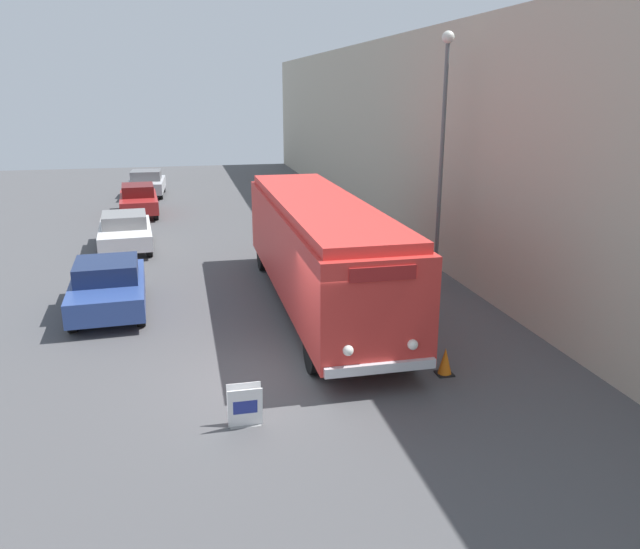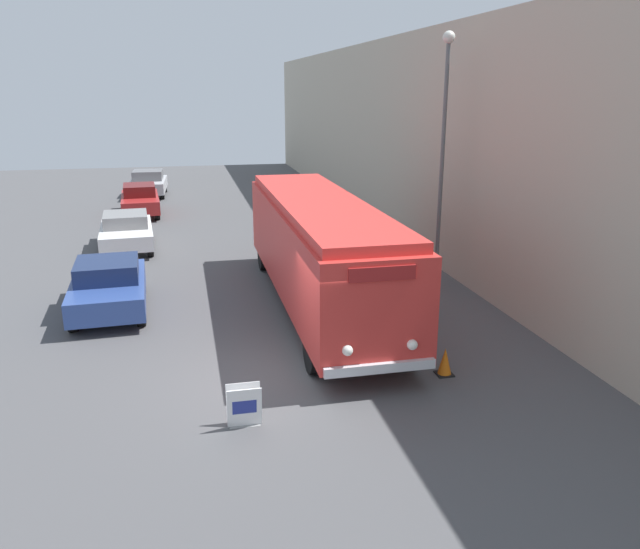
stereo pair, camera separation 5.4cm
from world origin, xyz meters
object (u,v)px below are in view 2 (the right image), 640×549
object	(u,v)px
streetlamp	(444,131)
traffic_cone	(445,362)
parked_car_near	(109,286)
parked_car_mid	(126,231)
vintage_bus	(319,247)
parked_car_distant	(148,183)
sign_board	(244,407)
parked_car_far	(140,200)

from	to	relation	value
streetlamp	traffic_cone	bearing A→B (deg)	-110.83
parked_car_near	parked_car_mid	distance (m)	7.36
vintage_bus	parked_car_distant	bearing A→B (deg)	104.79
traffic_cone	vintage_bus	bearing A→B (deg)	109.15
vintage_bus	sign_board	size ratio (longest dim) A/B	14.05
parked_car_mid	parked_car_far	distance (m)	7.02
streetlamp	parked_car_near	bearing A→B (deg)	-178.13
sign_board	parked_car_mid	distance (m)	14.72
parked_car_mid	traffic_cone	bearing A→B (deg)	-64.04
streetlamp	parked_car_near	xyz separation A→B (m)	(-9.85, -0.32, -4.07)
parked_car_far	parked_car_distant	world-z (taller)	parked_car_far
vintage_bus	parked_car_mid	bearing A→B (deg)	125.46
sign_board	parked_car_distant	bearing A→B (deg)	95.87
vintage_bus	traffic_cone	world-z (taller)	vintage_bus
vintage_bus	parked_car_near	size ratio (longest dim) A/B	2.73
sign_board	parked_car_far	world-z (taller)	parked_car_far
sign_board	parked_car_mid	bearing A→B (deg)	102.15
streetlamp	parked_car_mid	bearing A→B (deg)	144.60
sign_board	traffic_cone	distance (m)	4.65
parked_car_near	parked_car_far	distance (m)	14.39
vintage_bus	sign_board	bearing A→B (deg)	-114.29
parked_car_mid	parked_car_distant	distance (m)	12.86
sign_board	traffic_cone	bearing A→B (deg)	15.17
parked_car_mid	traffic_cone	size ratio (longest dim) A/B	7.14
vintage_bus	streetlamp	world-z (taller)	streetlamp
parked_car_far	parked_car_distant	xyz separation A→B (m)	(0.16, 5.84, -0.01)
parked_car_near	vintage_bus	bearing A→B (deg)	-11.32
streetlamp	parked_car_far	xyz separation A→B (m)	(-9.77, 14.07, -4.05)
parked_car_far	parked_car_distant	bearing A→B (deg)	84.76
vintage_bus	parked_car_far	world-z (taller)	vintage_bus
parked_car_near	streetlamp	bearing A→B (deg)	-0.85
streetlamp	traffic_cone	size ratio (longest dim) A/B	12.34
streetlamp	parked_car_distant	xyz separation A→B (m)	(-9.61, 19.90, -4.06)
sign_board	parked_car_distant	size ratio (longest dim) A/B	0.20
streetlamp	parked_car_far	bearing A→B (deg)	124.78
parked_car_mid	vintage_bus	bearing A→B (deg)	-58.51
sign_board	parked_car_far	xyz separation A→B (m)	(-2.95, 21.41, 0.37)
parked_car_distant	traffic_cone	world-z (taller)	parked_car_distant
parked_car_near	parked_car_far	world-z (taller)	parked_car_far
vintage_bus	parked_car_far	distance (m)	16.33
parked_car_mid	traffic_cone	distance (m)	15.20
vintage_bus	traffic_cone	distance (m)	5.42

